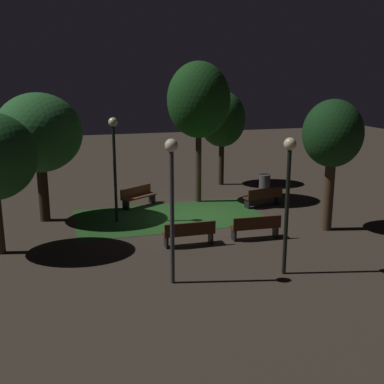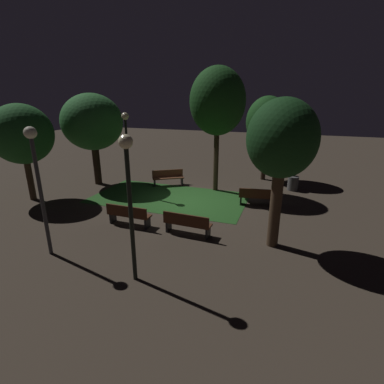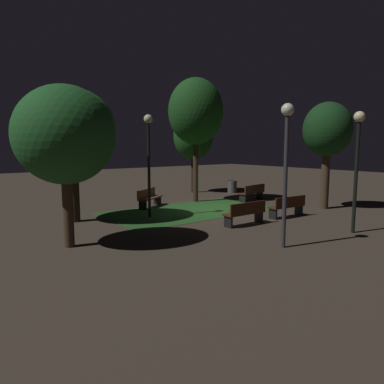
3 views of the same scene
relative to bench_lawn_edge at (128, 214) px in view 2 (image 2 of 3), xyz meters
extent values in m
plane|color=#3D3328|center=(1.25, 3.27, -0.48)|extent=(60.00, 60.00, 0.00)
cube|color=#23511E|center=(0.18, 3.59, -0.48)|extent=(7.75, 4.20, 0.01)
cube|color=#422314|center=(0.00, 0.08, -0.03)|extent=(1.80, 0.50, 0.06)
cube|color=#422314|center=(0.00, -0.13, 0.20)|extent=(1.80, 0.08, 0.40)
cube|color=black|center=(-0.80, 0.08, -0.27)|extent=(0.08, 0.38, 0.42)
cube|color=black|center=(0.80, 0.07, -0.27)|extent=(0.08, 0.38, 0.42)
cube|color=#422314|center=(2.49, 0.08, -0.03)|extent=(1.82, 0.56, 0.06)
cube|color=#422314|center=(2.48, -0.13, 0.20)|extent=(1.80, 0.14, 0.40)
cube|color=black|center=(1.69, 0.11, -0.27)|extent=(0.10, 0.39, 0.42)
cube|color=black|center=(3.29, 0.04, -0.27)|extent=(0.10, 0.39, 0.42)
cube|color=#422314|center=(4.59, 4.01, -0.03)|extent=(1.85, 0.75, 0.06)
cube|color=#422314|center=(4.62, 3.80, 0.20)|extent=(1.79, 0.34, 0.40)
cube|color=black|center=(3.80, 3.88, -0.27)|extent=(0.14, 0.39, 0.42)
cube|color=black|center=(5.38, 4.13, -0.27)|extent=(0.14, 0.39, 0.42)
cube|color=brown|center=(-0.75, 5.59, -0.03)|extent=(1.77, 1.38, 0.06)
cube|color=brown|center=(-0.86, 5.77, 0.20)|extent=(1.55, 1.02, 0.40)
cube|color=black|center=(-0.08, 6.03, -0.27)|extent=(0.27, 0.37, 0.42)
cube|color=black|center=(-1.42, 5.16, -0.27)|extent=(0.27, 0.37, 0.42)
cylinder|color=#38281C|center=(2.06, 5.65, 1.48)|extent=(0.27, 0.27, 3.92)
ellipsoid|color=#194719|center=(2.06, 5.65, 4.22)|extent=(2.84, 2.84, 3.40)
cylinder|color=#2D2116|center=(-4.82, 4.54, 0.85)|extent=(0.41, 0.41, 2.65)
ellipsoid|color=#28662D|center=(-4.82, 4.54, 3.10)|extent=(3.37, 3.37, 3.10)
cylinder|color=#2D2116|center=(4.31, 8.75, 0.95)|extent=(0.28, 0.28, 2.85)
ellipsoid|color=#194719|center=(4.31, 8.75, 3.05)|extent=(2.48, 2.48, 2.92)
cylinder|color=#423021|center=(5.56, 0.27, 1.06)|extent=(0.38, 0.38, 3.09)
ellipsoid|color=#143816|center=(5.56, 0.27, 3.22)|extent=(2.21, 2.21, 2.49)
cylinder|color=#423021|center=(-6.21, 1.12, 0.76)|extent=(0.30, 0.30, 2.47)
ellipsoid|color=#1E5623|center=(-6.21, 1.12, 2.77)|extent=(2.84, 2.84, 2.81)
cylinder|color=black|center=(2.06, -3.06, 1.39)|extent=(0.12, 0.12, 3.74)
sphere|color=#F4E5B2|center=(2.06, -3.06, 3.41)|extent=(0.36, 0.36, 0.36)
cylinder|color=black|center=(-2.04, 3.51, 1.45)|extent=(0.12, 0.12, 3.87)
sphere|color=#F4E5B2|center=(-2.04, 3.51, 3.54)|extent=(0.36, 0.36, 0.36)
cylinder|color=#333338|center=(-1.28, -2.76, 1.42)|extent=(0.12, 0.12, 3.80)
sphere|color=#F2EDCC|center=(-1.28, -2.76, 3.47)|extent=(0.36, 0.36, 0.36)
cylinder|color=#4C4C4C|center=(6.10, 7.06, -0.09)|extent=(0.57, 0.57, 0.77)
camera|label=1|loc=(-4.27, -14.91, 5.25)|focal=44.29mm
camera|label=2|loc=(5.90, -9.12, 4.45)|focal=26.92mm
camera|label=3|loc=(-9.64, -9.26, 2.48)|focal=33.79mm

